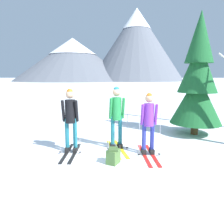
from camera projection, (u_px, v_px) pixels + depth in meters
ground_plane at (110, 152)px, 6.07m from camera, size 400.00×400.00×0.00m
skier_in_black at (71, 117)px, 5.93m from camera, size 0.61×1.56×1.75m
skier_in_green at (117, 115)px, 6.22m from camera, size 0.67×1.65×1.79m
skier_in_purple at (149, 122)px, 5.77m from camera, size 0.61×1.66×1.65m
pine_tree_near at (198, 80)px, 7.60m from camera, size 1.76×1.76×4.26m
backpack_on_snow_front at (113, 156)px, 5.26m from camera, size 0.36×0.39×0.38m
mountain_ridge_distant at (105, 52)px, 86.82m from camera, size 67.14×46.61×27.77m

